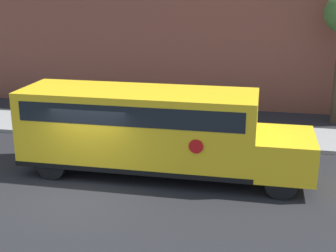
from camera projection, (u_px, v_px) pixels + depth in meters
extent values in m
plane|color=black|center=(85.00, 191.00, 14.77)|extent=(60.00, 60.00, 0.00)
cube|color=gray|center=(139.00, 129.00, 20.84)|extent=(44.00, 3.00, 0.15)
cube|color=yellow|center=(138.00, 126.00, 15.70)|extent=(7.83, 2.50, 2.46)
cube|color=yellow|center=(285.00, 154.00, 14.94)|extent=(1.85, 2.50, 1.23)
cube|color=black|center=(139.00, 158.00, 16.04)|extent=(7.83, 2.54, 0.16)
cube|color=black|center=(138.00, 107.00, 15.50)|extent=(7.21, 2.53, 0.64)
cylinder|color=red|center=(196.00, 147.00, 14.11)|extent=(0.44, 0.02, 0.44)
cylinder|color=black|center=(280.00, 158.00, 16.14)|extent=(1.00, 0.30, 1.00)
cylinder|color=black|center=(281.00, 183.00, 14.11)|extent=(1.00, 0.30, 1.00)
cylinder|color=black|center=(76.00, 144.00, 17.58)|extent=(1.00, 0.30, 1.00)
cylinder|color=black|center=(52.00, 165.00, 15.56)|extent=(1.00, 0.30, 1.00)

